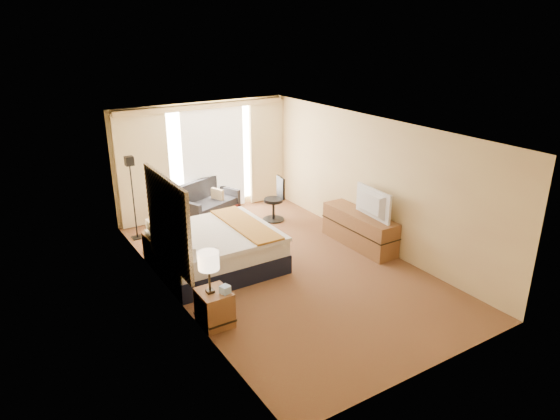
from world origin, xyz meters
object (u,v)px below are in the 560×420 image
nightstand_right (158,248)px  floor_lamp (131,181)px  bed (216,249)px  television (369,204)px  lamp_left (208,262)px  desk_chair (276,201)px  lamp_right (157,214)px  nightstand_left (215,308)px  media_dresser (359,229)px  loveseat (208,206)px

nightstand_right → floor_lamp: bearing=91.3°
bed → television: bearing=-18.0°
bed → television: (2.84, -0.92, 0.62)m
lamp_left → nightstand_right: bearing=88.7°
desk_chair → lamp_left: bearing=-123.8°
floor_lamp → desk_chair: 3.20m
lamp_right → television: (3.63, -1.68, 0.03)m
desk_chair → lamp_left: 4.42m
nightstand_left → nightstand_right: same height
nightstand_left → media_dresser: size_ratio=0.31×
bed → desk_chair: (2.19, 1.46, 0.08)m
floor_lamp → television: (3.68, -3.03, -0.26)m
loveseat → desk_chair: bearing=-58.7°
media_dresser → lamp_right: bearing=159.2°
nightstand_left → loveseat: size_ratio=0.35×
nightstand_left → media_dresser: (3.70, 1.05, 0.07)m
media_dresser → nightstand_right: bearing=158.6°
desk_chair → loveseat: bearing=153.4°
nightstand_right → loveseat: size_ratio=0.35×
lamp_left → media_dresser: bearing=15.6°
lamp_right → television: size_ratio=0.52×
loveseat → lamp_left: 4.53m
nightstand_left → floor_lamp: size_ratio=0.31×
nightstand_left → television: bearing=11.8°
lamp_left → television: 3.78m
media_dresser → floor_lamp: 4.71m
television → lamp_left: bearing=106.1°
media_dresser → lamp_right: size_ratio=3.37×
nightstand_left → media_dresser: bearing=15.8°
nightstand_left → nightstand_right: (0.00, 2.50, 0.00)m
nightstand_left → loveseat: 4.44m
bed → desk_chair: size_ratio=2.07×
bed → nightstand_right: bearing=134.8°
floor_lamp → lamp_right: bearing=-87.8°
nightstand_right → desk_chair: desk_chair is taller
floor_lamp → loveseat: bearing=9.7°
bed → lamp_left: size_ratio=3.21×
bed → lamp_left: (-0.86, -1.69, 0.68)m
loveseat → television: 3.90m
nightstand_right → television: 4.11m
floor_lamp → desk_chair: size_ratio=1.75×
nightstand_right → loveseat: (1.74, 1.59, 0.01)m
floor_lamp → nightstand_left: bearing=-89.5°
lamp_left → television: (3.71, 0.76, -0.06)m
desk_chair → floor_lamp: bearing=178.3°
floor_lamp → lamp_right: floor_lamp is taller
bed → desk_chair: bed is taller
desk_chair → lamp_left: lamp_left is taller
nightstand_left → lamp_left: (-0.06, -0.00, 0.78)m
lamp_right → television: television is taller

